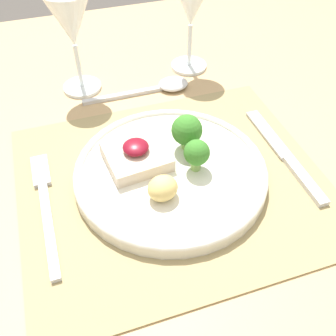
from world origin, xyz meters
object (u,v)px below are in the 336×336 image
object	(u,v)px
fork	(45,201)
wine_glass_far	(71,24)
wine_glass_near	(191,5)
dinner_plate	(167,169)
knife	(289,160)
spoon	(163,86)

from	to	relation	value
fork	wine_glass_far	size ratio (longest dim) A/B	1.22
wine_glass_near	wine_glass_far	world-z (taller)	same
wine_glass_near	wine_glass_far	xyz separation A→B (m)	(-0.21, -0.01, -0.00)
dinner_plate	wine_glass_near	size ratio (longest dim) A/B	1.55
fork	knife	world-z (taller)	knife
fork	wine_glass_far	xyz separation A→B (m)	(0.09, 0.26, 0.12)
wine_glass_far	fork	bearing A→B (deg)	-109.67
spoon	fork	bearing A→B (deg)	-140.92
wine_glass_near	fork	bearing A→B (deg)	-138.61
knife	spoon	world-z (taller)	spoon
knife	wine_glass_far	bearing A→B (deg)	132.29
fork	spoon	world-z (taller)	spoon
spoon	wine_glass_near	size ratio (longest dim) A/B	1.12
dinner_plate	fork	distance (m)	0.17
fork	spoon	bearing A→B (deg)	43.58
dinner_plate	spoon	world-z (taller)	dinner_plate
wine_glass_near	wine_glass_far	bearing A→B (deg)	-177.77
fork	knife	distance (m)	0.36
fork	wine_glass_near	world-z (taller)	wine_glass_near
knife	wine_glass_far	xyz separation A→B (m)	(-0.26, 0.29, 0.12)
knife	wine_glass_near	bearing A→B (deg)	99.54
dinner_plate	wine_glass_near	world-z (taller)	wine_glass_near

